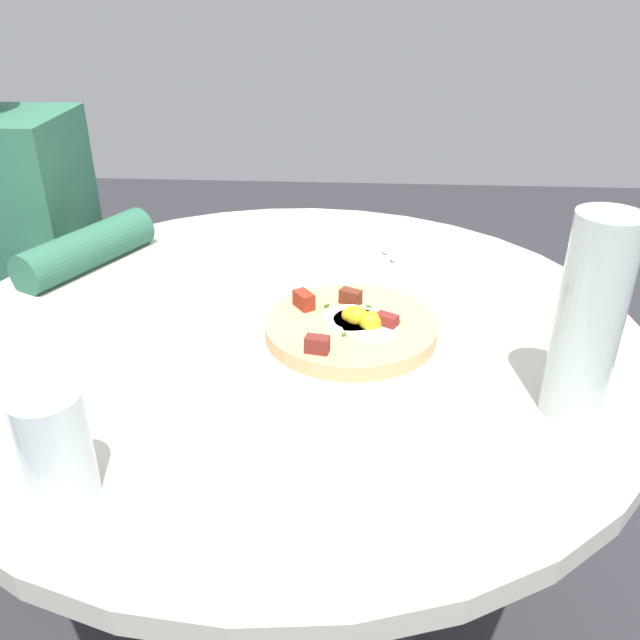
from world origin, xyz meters
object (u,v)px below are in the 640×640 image
pizza_plate (350,339)px  breakfast_pizza (351,327)px  water_bottle (589,319)px  bread_plate (193,279)px  person_seated (9,325)px  knife (428,245)px  salt_shaker (262,243)px  fork (437,253)px  dining_table (293,414)px  water_glass (55,446)px

pizza_plate → breakfast_pizza: 0.02m
water_bottle → breakfast_pizza: bearing=152.3°
bread_plate → water_bottle: (0.52, -0.32, 0.12)m
person_seated → knife: (0.84, -0.01, 0.20)m
breakfast_pizza → salt_shaker: bearing=118.9°
breakfast_pizza → salt_shaker: size_ratio=4.82×
fork → knife: 0.04m
person_seated → dining_table: bearing=-26.4°
person_seated → water_glass: person_seated is taller
knife → fork: bearing=-90.0°
knife → water_glass: bearing=-143.2°
breakfast_pizza → fork: (0.15, 0.31, -0.02)m
bread_plate → salt_shaker: salt_shaker is taller
knife → water_bottle: size_ratio=0.75×
pizza_plate → water_glass: bearing=-131.6°
water_bottle → dining_table: bearing=151.4°
breakfast_pizza → water_glass: size_ratio=2.01×
dining_table → breakfast_pizza: bearing=-31.3°
breakfast_pizza → bread_plate: size_ratio=1.46×
pizza_plate → fork: (0.15, 0.31, 0.00)m
person_seated → water_glass: bearing=-57.4°
person_seated → bread_plate: size_ratio=7.07×
dining_table → fork: (0.23, 0.26, 0.17)m
pizza_plate → knife: size_ratio=1.60×
person_seated → knife: 0.86m
water_bottle → salt_shaker: bearing=134.3°
dining_table → bread_plate: (-0.17, 0.13, 0.17)m
water_bottle → water_glass: bearing=-162.1°
knife → water_bottle: bearing=-96.7°
pizza_plate → fork: pizza_plate is taller
knife → water_glass: water_glass is taller
dining_table → person_seated: size_ratio=0.89×
breakfast_pizza → knife: size_ratio=1.30×
breakfast_pizza → water_glass: 0.42m
dining_table → fork: 0.39m
knife → water_glass: 0.78m
knife → pizza_plate: bearing=-132.5°
fork → water_glass: size_ratio=1.54×
dining_table → pizza_plate: pizza_plate is taller
pizza_plate → salt_shaker: bearing=118.8°
dining_table → fork: fork is taller
water_glass → bread_plate: bearing=88.4°
person_seated → pizza_plate: person_seated is taller
water_glass → salt_shaker: size_ratio=2.40×
fork → water_glass: 0.76m
breakfast_pizza → water_bottle: 0.31m
person_seated → salt_shaker: bearing=-6.6°
bread_plate → water_glass: size_ratio=1.37×
person_seated → water_glass: 0.83m
pizza_plate → water_bottle: (0.26, -0.14, 0.11)m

